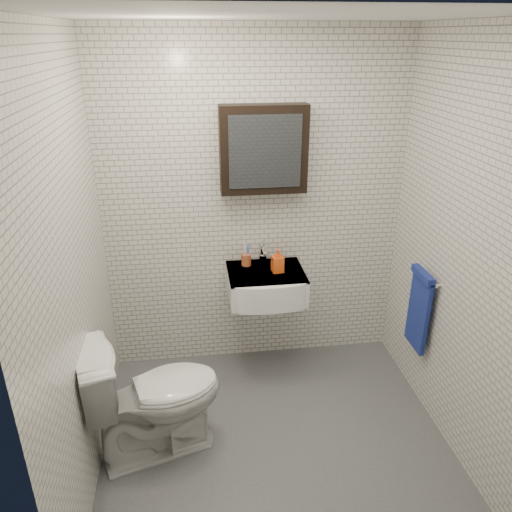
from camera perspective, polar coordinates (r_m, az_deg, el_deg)
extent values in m
cube|color=#4F5157|center=(3.46, 2.23, -20.28)|extent=(2.20, 2.00, 0.01)
cube|color=silver|center=(3.66, -0.12, 5.36)|extent=(2.20, 0.02, 2.50)
cube|color=silver|center=(1.91, 8.10, -14.16)|extent=(2.20, 0.02, 2.50)
cube|color=silver|center=(2.78, -20.32, -2.53)|extent=(0.02, 2.00, 2.50)
cube|color=silver|center=(3.12, 22.96, -0.05)|extent=(0.02, 2.00, 2.50)
cube|color=white|center=(2.48, 3.25, 25.81)|extent=(2.20, 2.00, 0.02)
cube|color=white|center=(3.65, 1.13, -3.19)|extent=(0.55, 0.45, 0.20)
cylinder|color=silver|center=(3.63, 1.10, -1.81)|extent=(0.31, 0.31, 0.02)
cylinder|color=silver|center=(3.63, 1.10, -1.70)|extent=(0.04, 0.04, 0.01)
cube|color=white|center=(3.61, 1.14, -1.85)|extent=(0.55, 0.45, 0.01)
cylinder|color=silver|center=(3.74, 0.76, -0.27)|extent=(0.06, 0.06, 0.06)
cylinder|color=silver|center=(3.72, 0.77, 0.57)|extent=(0.03, 0.03, 0.08)
cylinder|color=silver|center=(3.65, 0.91, 0.63)|extent=(0.02, 0.12, 0.02)
cube|color=silver|center=(3.73, 0.71, 1.53)|extent=(0.02, 0.09, 0.01)
cube|color=black|center=(3.48, 0.86, 12.06)|extent=(0.60, 0.14, 0.60)
cube|color=#3F444C|center=(3.40, 1.06, 11.80)|extent=(0.49, 0.01, 0.49)
cylinder|color=silver|center=(3.50, 18.87, -2.25)|extent=(0.02, 0.30, 0.02)
cylinder|color=silver|center=(3.61, 18.30, -1.33)|extent=(0.04, 0.02, 0.02)
cylinder|color=silver|center=(3.40, 20.09, -3.17)|extent=(0.04, 0.02, 0.02)
cube|color=navy|center=(3.61, 18.09, -6.11)|extent=(0.03, 0.26, 0.54)
cube|color=navy|center=(3.48, 18.54, -2.06)|extent=(0.05, 0.26, 0.05)
cylinder|color=#A74D29|center=(3.69, -1.12, -0.43)|extent=(0.08, 0.08, 0.09)
cylinder|color=white|center=(3.66, -1.32, 0.31)|extent=(0.02, 0.03, 0.17)
cylinder|color=#4473D9|center=(3.66, -0.95, 0.22)|extent=(0.01, 0.02, 0.15)
cylinder|color=white|center=(3.67, -1.22, 0.52)|extent=(0.02, 0.03, 0.17)
cylinder|color=#4473D9|center=(3.68, -0.90, 0.39)|extent=(0.02, 0.04, 0.16)
imported|color=orange|center=(3.57, 2.49, -0.49)|extent=(0.09, 0.09, 0.18)
imported|color=white|center=(3.20, -11.61, -15.33)|extent=(0.91, 0.67, 0.83)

